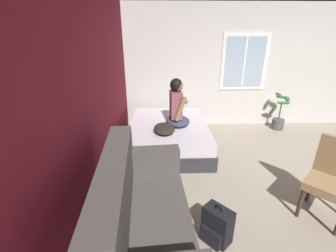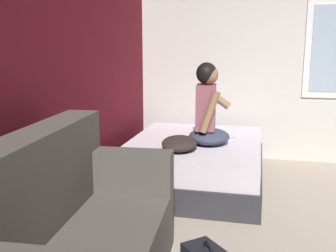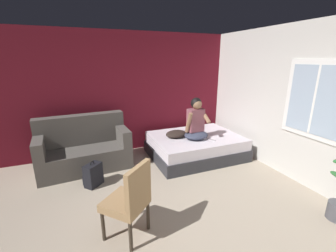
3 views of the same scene
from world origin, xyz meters
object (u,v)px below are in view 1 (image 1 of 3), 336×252
Objects in this scene: backpack at (217,226)px; throw_pillow at (164,129)px; couch at (142,219)px; side_chair at (332,177)px; potted_plant at (279,117)px; person_seated at (177,107)px; cell_phone at (187,120)px; bed at (169,135)px.

backpack is 0.95× the size of throw_pillow.
couch reaches higher than backpack.
throw_pillow is at bearing 52.73° from side_chair.
throw_pillow is at bearing 114.42° from potted_plant.
person_seated is (1.80, 1.68, 0.30)m from side_chair.
backpack is (-0.34, 1.40, -0.34)m from side_chair.
person_seated is at bearing 7.42° from backpack.
backpack is at bearing 144.45° from potted_plant.
couch is 4.27m from potted_plant.
side_chair reaches higher than backpack.
side_chair is 2.48m from person_seated.
backpack is at bearing -83.65° from couch.
side_chair is 6.81× the size of cell_phone.
throw_pillow reaches higher than backpack.
bed is 1.99× the size of side_chair.
person_seated reaches higher than side_chair.
throw_pillow is at bearing -7.71° from couch.
side_chair is at bearing 164.25° from potted_plant.
backpack is at bearing -169.08° from bed.
cell_phone is at bearing -41.09° from person_seated.
side_chair is 1.15× the size of potted_plant.
couch is 12.18× the size of cell_phone.
person_seated is 2.25m from backpack.
couch is 1.79× the size of side_chair.
couch is at bearing 96.35° from backpack.
person_seated is at bearing -12.56° from couch.
couch is 1.91m from throw_pillow.
cell_phone is (2.41, 0.05, 0.29)m from backpack.
potted_plant reaches higher than throw_pillow.
side_chair is 1.48m from backpack.
cell_phone reaches higher than bed.
couch is (-2.31, 0.35, 0.16)m from bed.
couch reaches higher than potted_plant.
bed is at bearing -8.50° from couch.
throw_pillow is (1.80, 0.52, 0.36)m from backpack.
backpack is 3.18× the size of cell_phone.
bed reaches higher than backpack.
couch is 3.65× the size of throw_pillow.
potted_plant is at bearing -43.37° from couch.
backpack is (-2.23, -0.43, -0.04)m from bed.
cell_phone is (0.18, -0.38, 0.25)m from bed.
backpack is (-2.14, -0.28, -0.64)m from person_seated.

